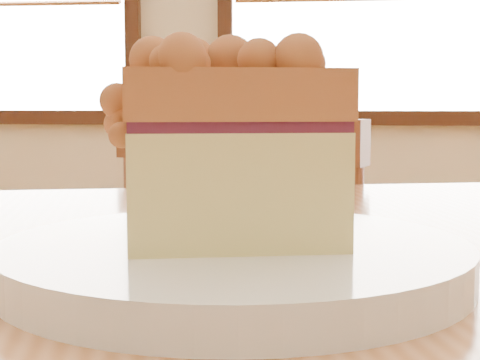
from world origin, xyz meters
name	(u,v)px	position (x,y,z in m)	size (l,w,h in m)	color
plate	(234,262)	(-0.06, 0.29, 0.76)	(0.24, 0.24, 0.02)	white
cake_slice	(231,142)	(-0.06, 0.29, 0.82)	(0.13, 0.10, 0.11)	#DFD37E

